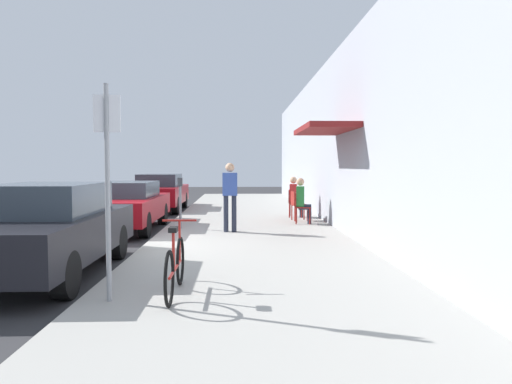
% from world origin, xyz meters
% --- Properties ---
extents(ground_plane, '(60.00, 60.00, 0.00)m').
position_xyz_m(ground_plane, '(0.00, 0.00, 0.00)').
color(ground_plane, '#2D2D30').
extents(sidewalk_slab, '(4.50, 32.00, 0.12)m').
position_xyz_m(sidewalk_slab, '(2.25, 2.00, 0.06)').
color(sidewalk_slab, '#9E9B93').
rests_on(sidewalk_slab, ground_plane).
extents(building_facade, '(1.40, 32.00, 4.75)m').
position_xyz_m(building_facade, '(4.64, 1.99, 2.38)').
color(building_facade, '#999EA8').
rests_on(building_facade, ground_plane).
extents(parked_car_0, '(1.80, 4.40, 1.46)m').
position_xyz_m(parked_car_0, '(-1.10, -2.26, 0.75)').
color(parked_car_0, black).
rests_on(parked_car_0, ground_plane).
extents(parked_car_1, '(1.80, 4.40, 1.32)m').
position_xyz_m(parked_car_1, '(-1.10, 3.06, 0.70)').
color(parked_car_1, maroon).
rests_on(parked_car_1, ground_plane).
extents(parked_car_2, '(1.80, 4.40, 1.43)m').
position_xyz_m(parked_car_2, '(-1.10, 8.72, 0.74)').
color(parked_car_2, maroon).
rests_on(parked_car_2, ground_plane).
extents(parking_meter, '(0.12, 0.10, 1.32)m').
position_xyz_m(parking_meter, '(0.45, 2.51, 0.89)').
color(parking_meter, slate).
rests_on(parking_meter, sidewalk_slab).
extents(street_sign, '(0.32, 0.06, 2.60)m').
position_xyz_m(street_sign, '(0.40, -4.19, 1.64)').
color(street_sign, gray).
rests_on(street_sign, sidewalk_slab).
extents(bicycle_0, '(0.46, 1.71, 0.90)m').
position_xyz_m(bicycle_0, '(1.16, -3.93, 0.48)').
color(bicycle_0, black).
rests_on(bicycle_0, sidewalk_slab).
extents(cafe_chair_0, '(0.50, 0.50, 0.87)m').
position_xyz_m(cafe_chair_0, '(3.70, 3.48, 0.62)').
color(cafe_chair_0, maroon).
rests_on(cafe_chair_0, sidewalk_slab).
extents(seated_patron_0, '(0.47, 0.41, 1.29)m').
position_xyz_m(seated_patron_0, '(3.76, 3.47, 0.82)').
color(seated_patron_0, '#232838').
rests_on(seated_patron_0, sidewalk_slab).
extents(cafe_chair_1, '(0.49, 0.49, 0.87)m').
position_xyz_m(cafe_chair_1, '(3.70, 4.23, 0.62)').
color(cafe_chair_1, maroon).
rests_on(cafe_chair_1, sidewalk_slab).
extents(cafe_chair_2, '(0.51, 0.51, 0.87)m').
position_xyz_m(cafe_chair_2, '(3.70, 5.21, 0.62)').
color(cafe_chair_2, maroon).
rests_on(cafe_chair_2, sidewalk_slab).
extents(seated_patron_2, '(0.47, 0.41, 1.29)m').
position_xyz_m(seated_patron_2, '(3.76, 5.20, 0.82)').
color(seated_patron_2, '#232838').
rests_on(seated_patron_2, sidewalk_slab).
extents(pedestrian_standing, '(0.36, 0.22, 1.70)m').
position_xyz_m(pedestrian_standing, '(1.75, 1.82, 1.12)').
color(pedestrian_standing, '#232838').
rests_on(pedestrian_standing, sidewalk_slab).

